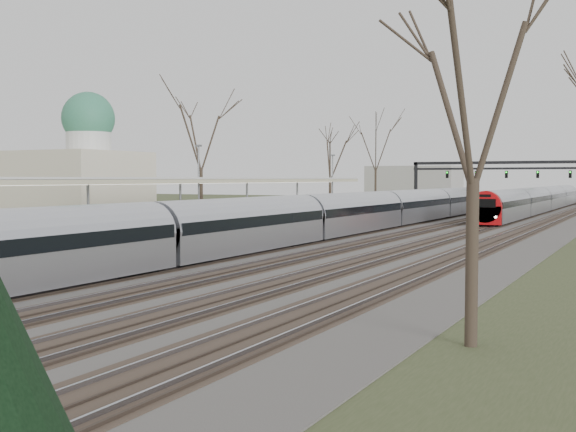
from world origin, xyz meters
name	(u,v)px	position (x,y,z in m)	size (l,w,h in m)	color
track_bed	(427,227)	(0.26, 55.00, 0.06)	(24.00, 160.00, 0.22)	#474442
platform	(212,233)	(-9.05, 37.50, 0.50)	(3.50, 69.00, 1.00)	#9E9B93
canopy	(170,180)	(-9.05, 32.99, 3.93)	(4.10, 50.00, 3.11)	slate
dome_building	(72,183)	(-21.71, 38.00, 3.72)	(10.00, 8.00, 10.30)	beige
signal_gantry	(501,171)	(0.29, 84.99, 4.91)	(21.00, 0.59, 6.08)	black
tree_west_far	(201,130)	(-17.00, 48.00, 8.02)	(5.50, 5.50, 11.33)	#2D231C
tree_east_near	(474,71)	(13.00, 15.00, 6.55)	(4.50, 4.50, 9.27)	#2D231C
train_near	(350,215)	(-2.50, 45.19, 1.48)	(2.62, 75.21, 3.05)	#A8ABB3
train_far	(540,200)	(4.50, 86.61, 1.48)	(2.62, 60.21, 3.05)	#A8ABB3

